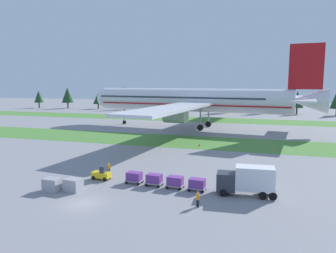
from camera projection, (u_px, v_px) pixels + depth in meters
ground_plane at (84, 203)px, 35.98m from camera, size 400.00×400.00×0.00m
grass_strip_near at (178, 141)px, 74.39m from camera, size 320.00×16.08×0.01m
grass_strip_far at (210, 120)px, 116.24m from camera, size 320.00×16.08×0.01m
airliner at (197, 100)px, 93.94m from camera, size 69.09×85.12×23.25m
baggage_tug at (102, 174)px, 44.76m from camera, size 2.67×1.44×1.97m
cargo_dolly_lead at (134, 177)px, 43.04m from camera, size 2.28×1.62×1.55m
cargo_dolly_second at (154, 179)px, 42.06m from camera, size 2.28×1.62×1.55m
cargo_dolly_third at (175, 181)px, 41.07m from camera, size 2.28×1.62×1.55m
cargo_dolly_fourth at (197, 184)px, 40.09m from camera, size 2.28×1.62×1.55m
catering_truck at (247, 180)px, 38.33m from camera, size 7.11×2.81×3.58m
ground_crew_marshaller at (198, 199)px, 34.85m from camera, size 0.44×0.41×1.74m
ground_crew_loader at (109, 168)px, 47.34m from camera, size 0.55×0.36×1.74m
uld_container_0 at (52, 185)px, 40.08m from camera, size 2.03×1.64×1.62m
uld_container_1 at (73, 185)px, 40.05m from camera, size 2.14×1.78×1.58m
taxiway_marker_0 at (277, 149)px, 63.89m from camera, size 0.44×0.44×0.61m
taxiway_marker_1 at (199, 145)px, 68.32m from camera, size 0.44×0.44×0.60m
distant_tree_line at (227, 98)px, 143.29m from camera, size 195.04×10.61×11.73m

